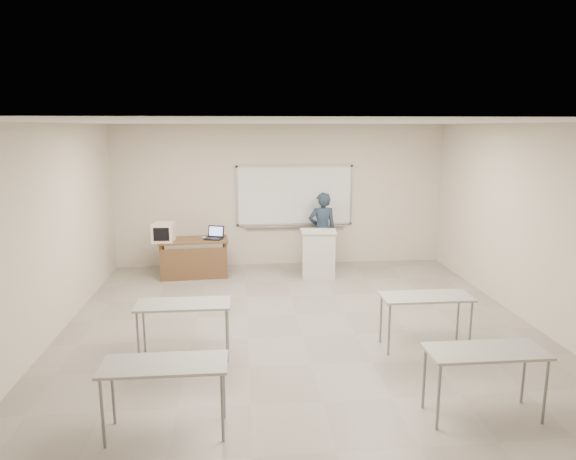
{
  "coord_description": "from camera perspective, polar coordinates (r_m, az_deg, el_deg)",
  "views": [
    {
      "loc": [
        -0.84,
        -6.83,
        2.95
      ],
      "look_at": [
        -0.01,
        2.2,
        1.11
      ],
      "focal_mm": 32.0,
      "sensor_mm": 36.0,
      "label": 1
    }
  ],
  "objects": [
    {
      "name": "mouse",
      "position": [
        10.37,
        -9.36,
        -0.82
      ],
      "size": [
        0.11,
        0.09,
        0.04
      ],
      "primitive_type": "ellipsoid",
      "rotation": [
        0.0,
        0.0,
        -0.28
      ],
      "color": "#9C9DA3",
      "rests_on": "instructor_desk"
    },
    {
      "name": "laptop",
      "position": [
        10.31,
        -8.28,
        -0.65
      ],
      "size": [
        0.33,
        0.31,
        0.25
      ],
      "rotation": [
        0.0,
        0.0,
        -0.33
      ],
      "color": "black",
      "rests_on": "instructor_desk"
    },
    {
      "name": "crt_monitor",
      "position": [
        10.25,
        -13.64,
        -0.23
      ],
      "size": [
        0.4,
        0.45,
        0.38
      ],
      "rotation": [
        0.0,
        0.0,
        -0.07
      ],
      "color": "beige",
      "rests_on": "instructor_desk"
    },
    {
      "name": "instructor_desk",
      "position": [
        10.29,
        -10.49,
        -2.33
      ],
      "size": [
        1.36,
        0.68,
        0.75
      ],
      "rotation": [
        0.0,
        0.0,
        0.08
      ],
      "color": "brown",
      "rests_on": "floor"
    },
    {
      "name": "student_desks",
      "position": [
        5.99,
        3.23,
        -10.89
      ],
      "size": [
        4.4,
        2.2,
        0.73
      ],
      "color": "#A0A19C",
      "rests_on": "floor"
    },
    {
      "name": "keyboard",
      "position": [
        10.13,
        2.54,
        0.08
      ],
      "size": [
        0.43,
        0.21,
        0.02
      ],
      "primitive_type": "cube",
      "rotation": [
        0.0,
        0.0,
        -0.19
      ],
      "color": "beige",
      "rests_on": "podium"
    },
    {
      "name": "whiteboard",
      "position": [
        10.96,
        0.74,
        3.76
      ],
      "size": [
        2.48,
        0.1,
        1.31
      ],
      "color": "white",
      "rests_on": "floor"
    },
    {
      "name": "presenter",
      "position": [
        10.81,
        3.82,
        -0.02
      ],
      "size": [
        0.61,
        0.42,
        1.61
      ],
      "primitive_type": "imported",
      "rotation": [
        0.0,
        0.0,
        3.2
      ],
      "color": "black",
      "rests_on": "floor"
    },
    {
      "name": "floor",
      "position": [
        7.49,
        1.62,
        -11.77
      ],
      "size": [
        7.0,
        8.0,
        0.01
      ],
      "primitive_type": "cube",
      "color": "gray",
      "rests_on": "ground"
    },
    {
      "name": "podium",
      "position": [
        10.18,
        3.41,
        -2.64
      ],
      "size": [
        0.67,
        0.49,
        0.94
      ],
      "rotation": [
        0.0,
        0.0,
        -0.11
      ],
      "color": "beige",
      "rests_on": "floor"
    }
  ]
}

